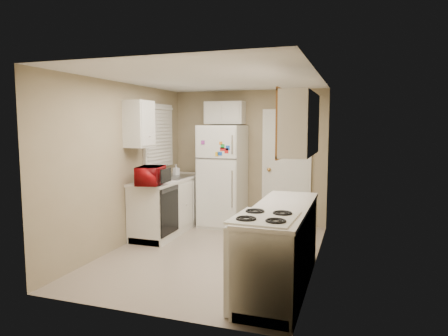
% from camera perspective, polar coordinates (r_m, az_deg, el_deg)
% --- Properties ---
extents(floor, '(3.80, 3.80, 0.00)m').
position_cam_1_polar(floor, '(5.71, -1.63, -12.09)').
color(floor, '#B0A08E').
rests_on(floor, ground).
extents(ceiling, '(3.80, 3.80, 0.00)m').
position_cam_1_polar(ceiling, '(5.45, -1.71, 12.62)').
color(ceiling, white).
rests_on(ceiling, floor).
extents(wall_left, '(3.80, 3.80, 0.00)m').
position_cam_1_polar(wall_left, '(6.07, -14.17, 0.44)').
color(wall_left, tan).
rests_on(wall_left, floor).
extents(wall_right, '(3.80, 3.80, 0.00)m').
position_cam_1_polar(wall_right, '(5.14, 13.15, -0.56)').
color(wall_right, tan).
rests_on(wall_right, floor).
extents(wall_back, '(2.80, 2.80, 0.00)m').
position_cam_1_polar(wall_back, '(7.25, 3.51, 1.54)').
color(wall_back, tan).
rests_on(wall_back, floor).
extents(wall_front, '(2.80, 2.80, 0.00)m').
position_cam_1_polar(wall_front, '(3.74, -11.77, -3.05)').
color(wall_front, tan).
rests_on(wall_front, floor).
extents(left_counter, '(0.60, 1.80, 0.90)m').
position_cam_1_polar(left_counter, '(6.81, -7.76, -5.19)').
color(left_counter, silver).
rests_on(left_counter, floor).
extents(dishwasher, '(0.03, 0.58, 0.72)m').
position_cam_1_polar(dishwasher, '(6.15, -7.81, -6.05)').
color(dishwasher, black).
rests_on(dishwasher, floor).
extents(sink, '(0.54, 0.74, 0.16)m').
position_cam_1_polar(sink, '(6.88, -7.26, -1.61)').
color(sink, gray).
rests_on(sink, left_counter).
extents(microwave, '(0.55, 0.37, 0.33)m').
position_cam_1_polar(microwave, '(6.01, -10.43, -0.97)').
color(microwave, maroon).
rests_on(microwave, left_counter).
extents(soap_bottle, '(0.12, 0.12, 0.19)m').
position_cam_1_polar(soap_bottle, '(7.08, -6.85, -0.24)').
color(soap_bottle, silver).
rests_on(soap_bottle, left_counter).
extents(window_blinds, '(0.10, 0.98, 1.08)m').
position_cam_1_polar(window_blinds, '(6.93, -9.29, 4.56)').
color(window_blinds, silver).
rests_on(window_blinds, wall_left).
extents(upper_cabinet_left, '(0.30, 0.45, 0.70)m').
position_cam_1_polar(upper_cabinet_left, '(6.15, -12.03, 6.16)').
color(upper_cabinet_left, silver).
rests_on(upper_cabinet_left, wall_left).
extents(refrigerator, '(0.74, 0.72, 1.78)m').
position_cam_1_polar(refrigerator, '(7.05, -0.18, -1.13)').
color(refrigerator, silver).
rests_on(refrigerator, floor).
extents(cabinet_over_fridge, '(0.70, 0.30, 0.40)m').
position_cam_1_polar(cabinet_over_fridge, '(7.20, 0.14, 7.89)').
color(cabinet_over_fridge, silver).
rests_on(cabinet_over_fridge, wall_back).
extents(interior_door, '(0.86, 0.06, 2.08)m').
position_cam_1_polar(interior_door, '(7.08, 8.90, -0.10)').
color(interior_door, silver).
rests_on(interior_door, floor).
extents(right_counter, '(0.60, 2.00, 0.90)m').
position_cam_1_polar(right_counter, '(4.55, 8.11, -10.99)').
color(right_counter, silver).
rests_on(right_counter, floor).
extents(stove, '(0.61, 0.74, 0.87)m').
position_cam_1_polar(stove, '(4.02, 5.77, -13.55)').
color(stove, silver).
rests_on(stove, floor).
extents(upper_cabinet_right, '(0.30, 1.20, 0.70)m').
position_cam_1_polar(upper_cabinet_right, '(4.62, 10.89, 6.20)').
color(upper_cabinet_right, silver).
rests_on(upper_cabinet_right, wall_right).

